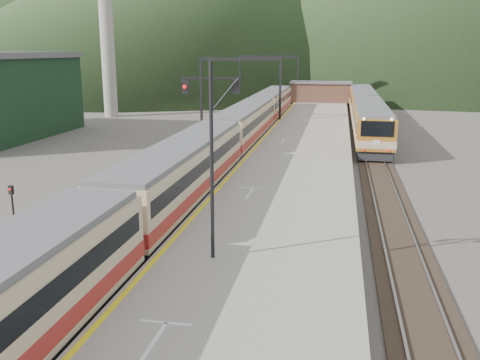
# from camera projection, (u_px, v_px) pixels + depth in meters

# --- Properties ---
(track_main) EXTENTS (2.60, 200.00, 0.23)m
(track_main) POSITION_uv_depth(u_px,v_px,m) (241.00, 150.00, 47.87)
(track_main) COLOR black
(track_main) RESTS_ON ground
(track_far) EXTENTS (2.60, 200.00, 0.23)m
(track_far) POSITION_uv_depth(u_px,v_px,m) (187.00, 148.00, 48.75)
(track_far) COLOR black
(track_far) RESTS_ON ground
(track_second) EXTENTS (2.60, 200.00, 0.23)m
(track_second) POSITION_uv_depth(u_px,v_px,m) (373.00, 154.00, 45.83)
(track_second) COLOR black
(track_second) RESTS_ON ground
(platform) EXTENTS (8.00, 100.00, 1.00)m
(platform) POSITION_uv_depth(u_px,v_px,m) (302.00, 151.00, 44.86)
(platform) COLOR gray
(platform) RESTS_ON ground
(gantry_near) EXTENTS (9.55, 0.25, 8.00)m
(gantry_near) POSITION_uv_depth(u_px,v_px,m) (240.00, 79.00, 61.40)
(gantry_near) COLOR black
(gantry_near) RESTS_ON ground
(gantry_far) EXTENTS (9.55, 0.25, 8.00)m
(gantry_far) POSITION_uv_depth(u_px,v_px,m) (269.00, 71.00, 85.28)
(gantry_far) COLOR black
(gantry_far) RESTS_ON ground
(smokestack) EXTENTS (1.80, 1.80, 30.00)m
(smokestack) POSITION_uv_depth(u_px,v_px,m) (105.00, 1.00, 69.26)
(smokestack) COLOR #9E998E
(smokestack) RESTS_ON ground
(station_shed) EXTENTS (9.40, 4.40, 3.10)m
(station_shed) POSITION_uv_depth(u_px,v_px,m) (321.00, 91.00, 82.58)
(station_shed) COLOR brown
(station_shed) RESTS_ON platform
(hill_d) EXTENTS (200.00, 200.00, 55.00)m
(hill_d) POSITION_uv_depth(u_px,v_px,m) (69.00, 10.00, 253.74)
(hill_d) COLOR #23421D
(hill_d) RESTS_ON ground
(main_train) EXTENTS (2.93, 80.25, 3.57)m
(main_train) POSITION_uv_depth(u_px,v_px,m) (222.00, 143.00, 39.88)
(main_train) COLOR tan
(main_train) RESTS_ON track_main
(second_train) EXTENTS (3.06, 41.72, 3.74)m
(second_train) POSITION_uv_depth(u_px,v_px,m) (365.00, 110.00, 61.63)
(second_train) COLOR #A96821
(second_train) RESTS_ON track_second
(signal_mast) EXTENTS (2.18, 0.51, 7.40)m
(signal_mast) POSITION_uv_depth(u_px,v_px,m) (211.00, 142.00, 19.54)
(signal_mast) COLOR black
(signal_mast) RESTS_ON platform
(short_signal_b) EXTENTS (0.23, 0.17, 2.27)m
(short_signal_b) POSITION_uv_depth(u_px,v_px,m) (176.00, 151.00, 39.88)
(short_signal_b) COLOR black
(short_signal_b) RESTS_ON ground
(short_signal_c) EXTENTS (0.24, 0.19, 2.27)m
(short_signal_c) POSITION_uv_depth(u_px,v_px,m) (12.00, 201.00, 26.54)
(short_signal_c) COLOR black
(short_signal_c) RESTS_ON ground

